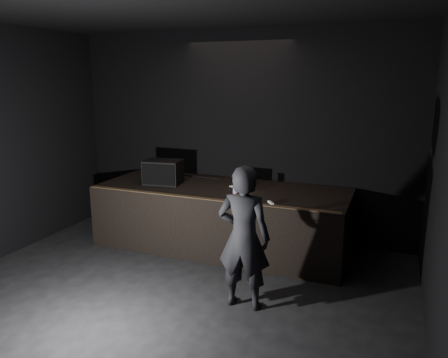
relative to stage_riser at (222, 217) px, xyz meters
name	(u,v)px	position (x,y,z in m)	size (l,w,h in m)	color
ground	(128,334)	(0.00, -2.73, -0.50)	(7.00, 7.00, 0.00)	black
room_walls	(118,150)	(0.00, -2.73, 1.52)	(6.10, 7.10, 3.52)	black
stage_riser	(222,217)	(0.00, 0.00, 0.00)	(4.00, 1.50, 1.00)	black
riser_lip	(204,198)	(0.00, -0.71, 0.51)	(3.92, 0.10, 0.01)	brown
stage_monitor	(163,172)	(-1.00, -0.12, 0.70)	(0.64, 0.51, 0.39)	black
cable	(195,176)	(-0.74, 0.53, 0.51)	(0.02, 0.02, 1.02)	black
laptop	(243,183)	(0.29, 0.19, 0.56)	(0.38, 0.36, 0.21)	silver
beer_can	(235,191)	(0.39, -0.45, 0.59)	(0.08, 0.08, 0.18)	silver
plastic_cup	(244,188)	(0.40, -0.08, 0.54)	(0.07, 0.07, 0.09)	white
wii_remote	(271,203)	(0.98, -0.61, 0.51)	(0.04, 0.15, 0.03)	white
person	(244,238)	(0.95, -1.68, 0.37)	(0.64, 0.42, 1.75)	black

